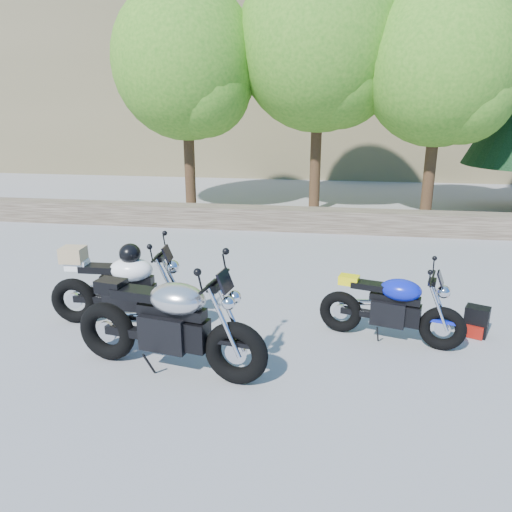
{
  "coord_description": "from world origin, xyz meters",
  "views": [
    {
      "loc": [
        1.2,
        -5.73,
        2.9
      ],
      "look_at": [
        0.2,
        1.0,
        0.75
      ],
      "focal_mm": 35.0,
      "sensor_mm": 36.0,
      "label": 1
    }
  ],
  "objects_px": {
    "silver_bike": "(169,325)",
    "backpack": "(476,322)",
    "blue_bike": "(392,308)",
    "white_bike": "(123,286)"
  },
  "relations": [
    {
      "from": "blue_bike",
      "to": "backpack",
      "type": "bearing_deg",
      "value": 30.52
    },
    {
      "from": "backpack",
      "to": "white_bike",
      "type": "bearing_deg",
      "value": -151.85
    },
    {
      "from": "silver_bike",
      "to": "backpack",
      "type": "bearing_deg",
      "value": 31.92
    },
    {
      "from": "silver_bike",
      "to": "blue_bike",
      "type": "distance_m",
      "value": 2.72
    },
    {
      "from": "silver_bike",
      "to": "backpack",
      "type": "height_order",
      "value": "silver_bike"
    },
    {
      "from": "silver_bike",
      "to": "backpack",
      "type": "relative_size",
      "value": 5.9
    },
    {
      "from": "silver_bike",
      "to": "blue_bike",
      "type": "xyz_separation_m",
      "value": [
        2.48,
        1.11,
        -0.12
      ]
    },
    {
      "from": "white_bike",
      "to": "blue_bike",
      "type": "relative_size",
      "value": 1.16
    },
    {
      "from": "white_bike",
      "to": "silver_bike",
      "type": "bearing_deg",
      "value": -49.34
    },
    {
      "from": "white_bike",
      "to": "blue_bike",
      "type": "xyz_separation_m",
      "value": [
        3.44,
        0.06,
        -0.12
      ]
    }
  ]
}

